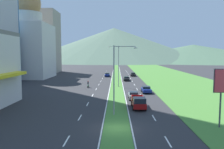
# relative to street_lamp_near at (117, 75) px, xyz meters

# --- Properties ---
(ground_plane) EXTENTS (600.00, 600.00, 0.00)m
(ground_plane) POSITION_rel_street_lamp_near_xyz_m (0.05, -5.82, -5.73)
(ground_plane) COLOR #2D2D30
(grass_median) EXTENTS (3.20, 240.00, 0.06)m
(grass_median) POSITION_rel_street_lamp_near_xyz_m (0.05, 54.18, -5.70)
(grass_median) COLOR #477F33
(grass_median) RESTS_ON ground_plane
(grass_verge_right) EXTENTS (24.00, 240.00, 0.06)m
(grass_verge_right) POSITION_rel_street_lamp_near_xyz_m (20.65, 54.18, -5.70)
(grass_verge_right) COLOR #477F33
(grass_verge_right) RESTS_ON ground_plane
(lane_dash_left_2) EXTENTS (0.16, 2.80, 0.01)m
(lane_dash_left_2) POSITION_rel_street_lamp_near_xyz_m (-5.05, -9.56, -5.73)
(lane_dash_left_2) COLOR silver
(lane_dash_left_2) RESTS_ON ground_plane
(lane_dash_left_3) EXTENTS (0.16, 2.80, 0.01)m
(lane_dash_left_3) POSITION_rel_street_lamp_near_xyz_m (-5.05, -1.43, -5.73)
(lane_dash_left_3) COLOR silver
(lane_dash_left_3) RESTS_ON ground_plane
(lane_dash_left_4) EXTENTS (0.16, 2.80, 0.01)m
(lane_dash_left_4) POSITION_rel_street_lamp_near_xyz_m (-5.05, 6.71, -5.73)
(lane_dash_left_4) COLOR silver
(lane_dash_left_4) RESTS_ON ground_plane
(lane_dash_left_5) EXTENTS (0.16, 2.80, 0.01)m
(lane_dash_left_5) POSITION_rel_street_lamp_near_xyz_m (-5.05, 14.84, -5.73)
(lane_dash_left_5) COLOR silver
(lane_dash_left_5) RESTS_ON ground_plane
(lane_dash_left_6) EXTENTS (0.16, 2.80, 0.01)m
(lane_dash_left_6) POSITION_rel_street_lamp_near_xyz_m (-5.05, 22.97, -5.73)
(lane_dash_left_6) COLOR silver
(lane_dash_left_6) RESTS_ON ground_plane
(lane_dash_left_7) EXTENTS (0.16, 2.80, 0.01)m
(lane_dash_left_7) POSITION_rel_street_lamp_near_xyz_m (-5.05, 31.10, -5.73)
(lane_dash_left_7) COLOR silver
(lane_dash_left_7) RESTS_ON ground_plane
(lane_dash_left_8) EXTENTS (0.16, 2.80, 0.01)m
(lane_dash_left_8) POSITION_rel_street_lamp_near_xyz_m (-5.05, 39.23, -5.73)
(lane_dash_left_8) COLOR silver
(lane_dash_left_8) RESTS_ON ground_plane
(lane_dash_left_9) EXTENTS (0.16, 2.80, 0.01)m
(lane_dash_left_9) POSITION_rel_street_lamp_near_xyz_m (-5.05, 47.37, -5.73)
(lane_dash_left_9) COLOR silver
(lane_dash_left_9) RESTS_ON ground_plane
(lane_dash_left_10) EXTENTS (0.16, 2.80, 0.01)m
(lane_dash_left_10) POSITION_rel_street_lamp_near_xyz_m (-5.05, 55.50, -5.73)
(lane_dash_left_10) COLOR silver
(lane_dash_left_10) RESTS_ON ground_plane
(lane_dash_left_11) EXTENTS (0.16, 2.80, 0.01)m
(lane_dash_left_11) POSITION_rel_street_lamp_near_xyz_m (-5.05, 63.63, -5.73)
(lane_dash_left_11) COLOR silver
(lane_dash_left_11) RESTS_ON ground_plane
(lane_dash_left_12) EXTENTS (0.16, 2.80, 0.01)m
(lane_dash_left_12) POSITION_rel_street_lamp_near_xyz_m (-5.05, 71.76, -5.73)
(lane_dash_left_12) COLOR silver
(lane_dash_left_12) RESTS_ON ground_plane
(lane_dash_left_13) EXTENTS (0.16, 2.80, 0.01)m
(lane_dash_left_13) POSITION_rel_street_lamp_near_xyz_m (-5.05, 79.90, -5.73)
(lane_dash_left_13) COLOR silver
(lane_dash_left_13) RESTS_ON ground_plane
(lane_dash_left_14) EXTENTS (0.16, 2.80, 0.01)m
(lane_dash_left_14) POSITION_rel_street_lamp_near_xyz_m (-5.05, 88.03, -5.73)
(lane_dash_left_14) COLOR silver
(lane_dash_left_14) RESTS_ON ground_plane
(lane_dash_right_2) EXTENTS (0.16, 2.80, 0.01)m
(lane_dash_right_2) POSITION_rel_street_lamp_near_xyz_m (5.15, -9.56, -5.73)
(lane_dash_right_2) COLOR silver
(lane_dash_right_2) RESTS_ON ground_plane
(lane_dash_right_3) EXTENTS (0.16, 2.80, 0.01)m
(lane_dash_right_3) POSITION_rel_street_lamp_near_xyz_m (5.15, -1.43, -5.73)
(lane_dash_right_3) COLOR silver
(lane_dash_right_3) RESTS_ON ground_plane
(lane_dash_right_4) EXTENTS (0.16, 2.80, 0.01)m
(lane_dash_right_4) POSITION_rel_street_lamp_near_xyz_m (5.15, 6.71, -5.73)
(lane_dash_right_4) COLOR silver
(lane_dash_right_4) RESTS_ON ground_plane
(lane_dash_right_5) EXTENTS (0.16, 2.80, 0.01)m
(lane_dash_right_5) POSITION_rel_street_lamp_near_xyz_m (5.15, 14.84, -5.73)
(lane_dash_right_5) COLOR silver
(lane_dash_right_5) RESTS_ON ground_plane
(lane_dash_right_6) EXTENTS (0.16, 2.80, 0.01)m
(lane_dash_right_6) POSITION_rel_street_lamp_near_xyz_m (5.15, 22.97, -5.73)
(lane_dash_right_6) COLOR silver
(lane_dash_right_6) RESTS_ON ground_plane
(lane_dash_right_7) EXTENTS (0.16, 2.80, 0.01)m
(lane_dash_right_7) POSITION_rel_street_lamp_near_xyz_m (5.15, 31.10, -5.73)
(lane_dash_right_7) COLOR silver
(lane_dash_right_7) RESTS_ON ground_plane
(lane_dash_right_8) EXTENTS (0.16, 2.80, 0.01)m
(lane_dash_right_8) POSITION_rel_street_lamp_near_xyz_m (5.15, 39.23, -5.73)
(lane_dash_right_8) COLOR silver
(lane_dash_right_8) RESTS_ON ground_plane
(lane_dash_right_9) EXTENTS (0.16, 2.80, 0.01)m
(lane_dash_right_9) POSITION_rel_street_lamp_near_xyz_m (5.15, 47.37, -5.73)
(lane_dash_right_9) COLOR silver
(lane_dash_right_9) RESTS_ON ground_plane
(lane_dash_right_10) EXTENTS (0.16, 2.80, 0.01)m
(lane_dash_right_10) POSITION_rel_street_lamp_near_xyz_m (5.15, 55.50, -5.73)
(lane_dash_right_10) COLOR silver
(lane_dash_right_10) RESTS_ON ground_plane
(lane_dash_right_11) EXTENTS (0.16, 2.80, 0.01)m
(lane_dash_right_11) POSITION_rel_street_lamp_near_xyz_m (5.15, 63.63, -5.73)
(lane_dash_right_11) COLOR silver
(lane_dash_right_11) RESTS_ON ground_plane
(lane_dash_right_12) EXTENTS (0.16, 2.80, 0.01)m
(lane_dash_right_12) POSITION_rel_street_lamp_near_xyz_m (5.15, 71.76, -5.73)
(lane_dash_right_12) COLOR silver
(lane_dash_right_12) RESTS_ON ground_plane
(lane_dash_right_13) EXTENTS (0.16, 2.80, 0.01)m
(lane_dash_right_13) POSITION_rel_street_lamp_near_xyz_m (5.15, 79.90, -5.73)
(lane_dash_right_13) COLOR silver
(lane_dash_right_13) RESTS_ON ground_plane
(lane_dash_right_14) EXTENTS (0.16, 2.80, 0.01)m
(lane_dash_right_14) POSITION_rel_street_lamp_near_xyz_m (5.15, 88.03, -5.73)
(lane_dash_right_14) COLOR silver
(lane_dash_right_14) RESTS_ON ground_plane
(edge_line_median_left) EXTENTS (0.16, 240.00, 0.01)m
(edge_line_median_left) POSITION_rel_street_lamp_near_xyz_m (-1.70, 54.18, -5.73)
(edge_line_median_left) COLOR silver
(edge_line_median_left) RESTS_ON ground_plane
(edge_line_median_right) EXTENTS (0.16, 240.00, 0.01)m
(edge_line_median_right) POSITION_rel_street_lamp_near_xyz_m (1.80, 54.18, -5.73)
(edge_line_median_right) COLOR silver
(edge_line_median_right) RESTS_ON ground_plane
(domed_building) EXTENTS (16.26, 16.26, 32.06)m
(domed_building) POSITION_rel_street_lamp_near_xyz_m (-32.67, 49.41, 7.73)
(domed_building) COLOR silver
(domed_building) RESTS_ON ground_plane
(midrise_colored) EXTENTS (13.47, 13.47, 28.84)m
(midrise_colored) POSITION_rel_street_lamp_near_xyz_m (-34.53, 72.67, 8.69)
(midrise_colored) COLOR #9E9384
(midrise_colored) RESTS_ON ground_plane
(hill_far_left) EXTENTS (129.14, 129.14, 22.21)m
(hill_far_left) POSITION_rel_street_lamp_near_xyz_m (-96.68, 260.07, 5.37)
(hill_far_left) COLOR #3D5647
(hill_far_left) RESTS_ON ground_plane
(hill_far_center) EXTENTS (238.23, 238.23, 43.22)m
(hill_far_center) POSITION_rel_street_lamp_near_xyz_m (-3.25, 261.38, 15.88)
(hill_far_center) COLOR #516B56
(hill_far_center) RESTS_ON ground_plane
(hill_far_right) EXTENTS (227.96, 227.96, 20.88)m
(hill_far_right) POSITION_rel_street_lamp_near_xyz_m (98.45, 252.67, 4.70)
(hill_far_right) COLOR #47664C
(hill_far_right) RESTS_ON ground_plane
(street_lamp_near) EXTENTS (3.42, 0.41, 9.95)m
(street_lamp_near) POSITION_rel_street_lamp_near_xyz_m (0.00, 0.00, 0.00)
(street_lamp_near) COLOR #99999E
(street_lamp_near) RESTS_ON ground_plane
(street_lamp_mid) EXTENTS (2.81, 0.32, 10.92)m
(street_lamp_mid) POSITION_rel_street_lamp_near_xyz_m (0.29, 26.89, 0.43)
(street_lamp_mid) COLOR #99999E
(street_lamp_mid) RESTS_ON ground_plane
(car_1) EXTENTS (1.98, 4.53, 1.42)m
(car_1) POSITION_rel_street_lamp_near_xyz_m (3.33, 11.17, -5.00)
(car_1) COLOR slate
(car_1) RESTS_ON ground_plane
(car_2) EXTENTS (1.98, 4.62, 1.46)m
(car_2) POSITION_rel_street_lamp_near_xyz_m (-3.55, 53.59, -4.97)
(car_2) COLOR navy
(car_2) RESTS_ON ground_plane
(car_3) EXTENTS (2.04, 4.32, 1.47)m
(car_3) POSITION_rel_street_lamp_near_xyz_m (6.77, 18.28, -4.99)
(car_3) COLOR navy
(car_3) RESTS_ON ground_plane
(car_4) EXTENTS (1.88, 4.52, 1.45)m
(car_4) POSITION_rel_street_lamp_near_xyz_m (6.69, 55.88, -4.99)
(car_4) COLOR black
(car_4) RESTS_ON ground_plane
(car_5) EXTENTS (1.89, 4.45, 1.41)m
(car_5) POSITION_rel_street_lamp_near_xyz_m (3.35, 40.67, -5.00)
(car_5) COLOR black
(car_5) RESTS_ON ground_plane
(pickup_truck_0) EXTENTS (2.18, 5.40, 2.00)m
(pickup_truck_0) POSITION_rel_street_lamp_near_xyz_m (3.58, 3.85, -4.75)
(pickup_truck_0) COLOR maroon
(pickup_truck_0) RESTS_ON ground_plane
(motorcycle_rider) EXTENTS (0.36, 2.00, 1.80)m
(motorcycle_rider) POSITION_rel_street_lamp_near_xyz_m (-7.43, 25.69, -4.99)
(motorcycle_rider) COLOR black
(motorcycle_rider) RESTS_ON ground_plane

